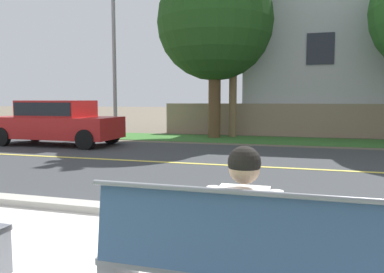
% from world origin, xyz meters
% --- Properties ---
extents(ground_plane, '(140.00, 140.00, 0.00)m').
position_xyz_m(ground_plane, '(0.00, 8.00, 0.00)').
color(ground_plane, '#665B4C').
extents(curb_edge, '(44.00, 0.30, 0.11)m').
position_xyz_m(curb_edge, '(0.00, 2.35, 0.06)').
color(curb_edge, '#ADA89E').
rests_on(curb_edge, ground_plane).
extents(street_asphalt, '(52.00, 8.00, 0.01)m').
position_xyz_m(street_asphalt, '(0.00, 6.50, 0.00)').
color(street_asphalt, '#383A3D').
rests_on(street_asphalt, ground_plane).
extents(road_centre_line, '(48.00, 0.14, 0.01)m').
position_xyz_m(road_centre_line, '(0.00, 6.50, 0.01)').
color(road_centre_line, '#E0CC4C').
rests_on(road_centre_line, ground_plane).
extents(far_verge_grass, '(48.00, 2.80, 0.02)m').
position_xyz_m(far_verge_grass, '(0.00, 12.46, 0.01)').
color(far_verge_grass, '#38702D').
rests_on(far_verge_grass, ground_plane).
extents(bench_right, '(1.93, 0.48, 1.01)m').
position_xyz_m(bench_right, '(1.51, 0.21, 0.46)').
color(bench_right, slate).
rests_on(bench_right, ground_plane).
extents(seated_person_white, '(0.52, 0.68, 1.25)m').
position_xyz_m(seated_person_white, '(1.55, 0.38, 0.68)').
color(seated_person_white, black).
rests_on(seated_person_white, ground_plane).
extents(car_red_near, '(4.30, 1.86, 1.54)m').
position_xyz_m(car_red_near, '(-6.14, 8.90, 0.85)').
color(car_red_near, red).
rests_on(car_red_near, ground_plane).
extents(streetlamp, '(0.24, 2.10, 7.88)m').
position_xyz_m(streetlamp, '(-5.58, 12.25, 4.46)').
color(streetlamp, gray).
rests_on(streetlamp, ground_plane).
extents(shade_tree_far_left, '(4.69, 4.69, 7.73)m').
position_xyz_m(shade_tree_far_left, '(-1.34, 12.81, 5.03)').
color(shade_tree_far_left, brown).
rests_on(shade_tree_far_left, ground_plane).
extents(garden_wall, '(13.00, 0.36, 1.40)m').
position_xyz_m(garden_wall, '(2.39, 14.50, 0.70)').
color(garden_wall, gray).
rests_on(garden_wall, ground_plane).
extents(house_across_street, '(12.71, 6.91, 7.29)m').
position_xyz_m(house_across_street, '(5.29, 17.70, 3.69)').
color(house_across_street, '#B7BCC1').
rests_on(house_across_street, ground_plane).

